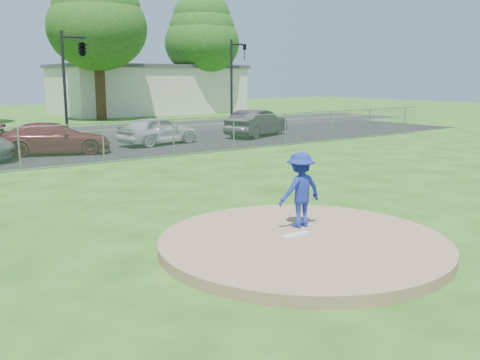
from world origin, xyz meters
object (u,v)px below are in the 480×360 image
(tree_right, at_px, (97,15))
(traffic_signal_right, at_px, (234,75))
(tree_far_right, at_px, (202,34))
(pitcher, at_px, (300,190))
(commercial_building, at_px, (148,89))
(parked_car_charcoal, at_px, (257,123))
(parked_car_darkred, at_px, (54,138))
(parked_car_pearl, at_px, (158,130))
(traffic_signal_center, at_px, (80,50))

(tree_right, distance_m, traffic_signal_right, 12.08)
(tree_far_right, height_order, pitcher, tree_far_right)
(commercial_building, distance_m, pitcher, 40.45)
(tree_far_right, bearing_deg, traffic_signal_right, -113.91)
(tree_far_right, xyz_separation_m, parked_car_charcoal, (-8.63, -19.10, -6.33))
(tree_right, relative_size, parked_car_charcoal, 2.67)
(traffic_signal_right, relative_size, parked_car_charcoal, 1.28)
(pitcher, xyz_separation_m, parked_car_darkred, (-0.23, 14.80, -0.29))
(traffic_signal_right, relative_size, parked_car_pearl, 1.41)
(commercial_building, height_order, pitcher, commercial_building)
(tree_far_right, relative_size, traffic_signal_right, 1.92)
(parked_car_pearl, bearing_deg, parked_car_charcoal, -99.83)
(commercial_building, relative_size, parked_car_charcoal, 3.76)
(tree_right, relative_size, traffic_signal_right, 2.08)
(commercial_building, xyz_separation_m, tree_far_right, (4.00, -3.00, 4.90))
(commercial_building, bearing_deg, parked_car_darkred, -124.89)
(parked_car_darkred, distance_m, parked_car_charcoal, 11.11)
(tree_far_right, distance_m, parked_car_darkred, 28.50)
(traffic_signal_center, bearing_deg, pitcher, -99.24)
(tree_right, relative_size, traffic_signal_center, 2.08)
(pitcher, bearing_deg, traffic_signal_right, -120.08)
(tree_right, height_order, traffic_signal_center, tree_right)
(traffic_signal_center, bearing_deg, parked_car_charcoal, -39.48)
(tree_right, distance_m, parked_car_pearl, 17.98)
(tree_right, bearing_deg, parked_car_darkred, -117.81)
(tree_far_right, distance_m, parked_car_charcoal, 21.89)
(tree_right, bearing_deg, parked_car_pearl, -102.82)
(commercial_building, distance_m, traffic_signal_right, 16.14)
(traffic_signal_right, distance_m, parked_car_darkred, 15.66)
(traffic_signal_center, bearing_deg, traffic_signal_right, 0.00)
(commercial_building, relative_size, traffic_signal_right, 2.93)
(traffic_signal_right, bearing_deg, tree_right, 117.64)
(commercial_building, height_order, parked_car_charcoal, commercial_building)
(pitcher, bearing_deg, parked_car_pearl, -104.94)
(parked_car_darkred, relative_size, parked_car_pearl, 1.14)
(traffic_signal_right, height_order, parked_car_pearl, traffic_signal_right)
(commercial_building, height_order, parked_car_pearl, commercial_building)
(tree_right, xyz_separation_m, traffic_signal_right, (5.24, -10.00, -4.29))
(traffic_signal_center, distance_m, traffic_signal_right, 10.34)
(parked_car_darkred, bearing_deg, parked_car_pearl, -64.71)
(traffic_signal_right, distance_m, parked_car_pearl, 11.16)
(commercial_building, bearing_deg, traffic_signal_center, -126.94)
(pitcher, bearing_deg, tree_far_right, -116.91)
(traffic_signal_center, height_order, traffic_signal_right, same)
(traffic_signal_center, height_order, parked_car_pearl, traffic_signal_center)
(traffic_signal_center, xyz_separation_m, parked_car_charcoal, (7.40, -6.10, -3.88))
(parked_car_darkred, distance_m, parked_car_pearl, 5.06)
(traffic_signal_right, xyz_separation_m, pitcher, (-13.74, -21.35, -2.41))
(traffic_signal_center, relative_size, parked_car_darkred, 1.24)
(commercial_building, relative_size, tree_right, 1.41)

